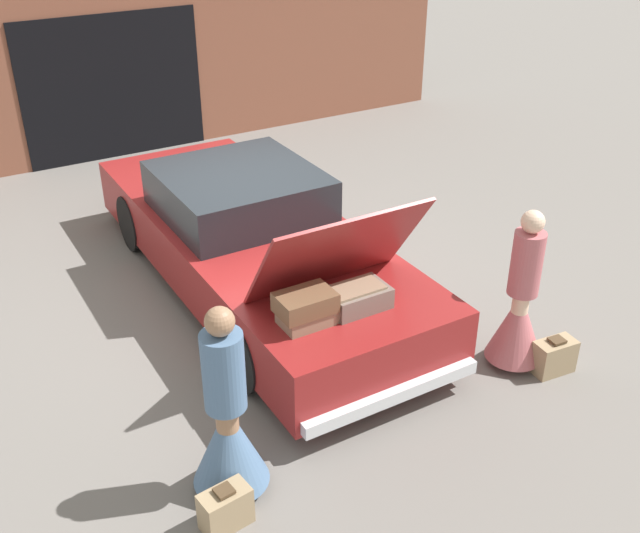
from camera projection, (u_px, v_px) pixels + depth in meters
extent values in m
plane|color=slate|center=(255.00, 287.00, 8.38)|extent=(40.00, 40.00, 0.00)
cube|color=brown|center=(109.00, 67.00, 11.38)|extent=(12.00, 0.12, 2.80)
cube|color=black|center=(114.00, 88.00, 11.47)|extent=(2.80, 0.02, 2.20)
cube|color=maroon|center=(254.00, 248.00, 8.15)|extent=(1.83, 5.19, 0.61)
cube|color=#1E2328|center=(239.00, 192.00, 8.11)|extent=(1.61, 1.66, 0.48)
cylinder|color=black|center=(133.00, 223.00, 9.05)|extent=(0.18, 0.68, 0.68)
cylinder|color=black|center=(258.00, 194.00, 9.80)|extent=(0.18, 0.68, 0.68)
cylinder|color=black|center=(246.00, 355.00, 6.67)|extent=(0.18, 0.68, 0.68)
cylinder|color=black|center=(400.00, 304.00, 7.42)|extent=(0.18, 0.68, 0.68)
cube|color=silver|center=(393.00, 396.00, 6.26)|extent=(1.74, 0.10, 0.12)
cube|color=maroon|center=(338.00, 252.00, 6.47)|extent=(1.56, 0.65, 0.91)
cube|color=#8C7259|center=(305.00, 317.00, 6.26)|extent=(0.42, 0.31, 0.12)
cube|color=#75665B|center=(357.00, 298.00, 6.48)|extent=(0.54, 0.36, 0.19)
cube|color=brown|center=(305.00, 303.00, 6.19)|extent=(0.48, 0.33, 0.17)
cube|color=#8C7259|center=(353.00, 298.00, 6.45)|extent=(0.52, 0.29, 0.21)
cylinder|color=#997051|center=(229.00, 447.00, 5.56)|extent=(0.17, 0.17, 0.78)
cone|color=slate|center=(229.00, 443.00, 5.54)|extent=(0.58, 0.58, 0.71)
cylinder|color=slate|center=(223.00, 371.00, 5.22)|extent=(0.31, 0.31, 0.62)
sphere|color=#997051|center=(220.00, 322.00, 5.02)|extent=(0.21, 0.21, 0.21)
cylinder|color=beige|center=(517.00, 328.00, 6.96)|extent=(0.15, 0.15, 0.77)
cone|color=#B25B60|center=(517.00, 325.00, 6.94)|extent=(0.54, 0.54, 0.69)
cylinder|color=#B25B60|center=(527.00, 263.00, 6.63)|extent=(0.28, 0.28, 0.61)
sphere|color=beige|center=(533.00, 222.00, 6.43)|extent=(0.21, 0.21, 0.21)
cube|color=#9E8460|center=(226.00, 509.00, 5.35)|extent=(0.39, 0.25, 0.31)
cube|color=#4C3823|center=(224.00, 491.00, 5.26)|extent=(0.14, 0.14, 0.02)
cube|color=#9E8460|center=(554.00, 357.00, 6.95)|extent=(0.41, 0.25, 0.33)
cube|color=#4C3823|center=(557.00, 340.00, 6.86)|extent=(0.15, 0.14, 0.02)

